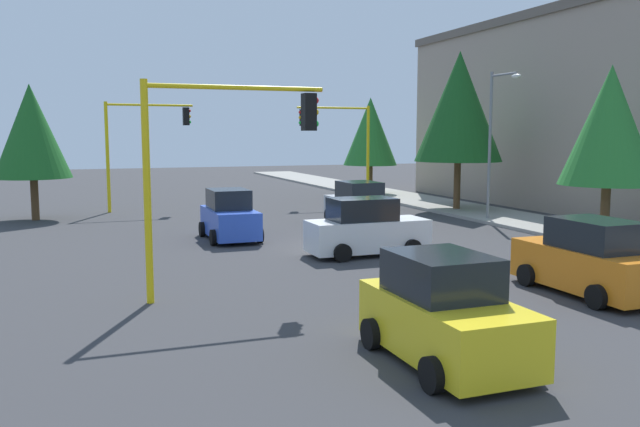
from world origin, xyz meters
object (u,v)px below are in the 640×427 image
object	(u,v)px
traffic_signal_near_right	(222,145)
car_blue	(230,217)
tree_roadside_near	(609,126)
car_yellow	(444,314)
tree_roadside_far	(370,132)
car_orange	(590,260)
street_lamp_curbside	(495,129)
car_white	(366,229)
car_silver	(358,205)
traffic_signal_far_right	(142,134)
traffic_signal_far_left	(341,134)
tree_opposite_side	(31,131)
tree_roadside_mid	(459,107)

from	to	relation	value
traffic_signal_near_right	car_blue	world-z (taller)	traffic_signal_near_right
tree_roadside_near	car_yellow	bearing A→B (deg)	-52.92
tree_roadside_far	car_orange	distance (m)	27.99
street_lamp_curbside	car_yellow	world-z (taller)	street_lamp_curbside
traffic_signal_near_right	car_white	distance (m)	7.63
car_silver	traffic_signal_far_right	bearing A→B (deg)	-135.42
traffic_signal_far_left	street_lamp_curbside	bearing A→B (deg)	18.53
traffic_signal_far_left	car_blue	size ratio (longest dim) A/B	1.57
traffic_signal_far_left	car_orange	bearing A→B (deg)	-6.12
traffic_signal_far_right	car_white	world-z (taller)	traffic_signal_far_right
street_lamp_curbside	car_white	bearing A→B (deg)	-58.26
car_yellow	tree_roadside_far	bearing A→B (deg)	157.57
traffic_signal_far_right	tree_opposite_side	distance (m)	5.65
tree_roadside_near	car_silver	bearing A→B (deg)	-133.65
tree_roadside_mid	tree_roadside_near	world-z (taller)	tree_roadside_mid
traffic_signal_far_right	traffic_signal_near_right	world-z (taller)	traffic_signal_far_right
car_yellow	car_silver	size ratio (longest dim) A/B	0.94
traffic_signal_far_left	tree_roadside_near	distance (m)	16.70
street_lamp_curbside	car_orange	size ratio (longest dim) A/B	1.68
traffic_signal_far_left	tree_roadside_far	distance (m)	5.51
traffic_signal_far_right	car_orange	size ratio (longest dim) A/B	1.40
street_lamp_curbside	tree_roadside_far	world-z (taller)	street_lamp_curbside
car_white	tree_roadside_near	bearing A→B (deg)	90.00
tree_roadside_near	car_orange	world-z (taller)	tree_roadside_near
traffic_signal_far_left	car_orange	size ratio (longest dim) A/B	1.39
tree_opposite_side	traffic_signal_far_right	bearing A→B (deg)	110.74
traffic_signal_far_left	tree_roadside_near	bearing A→B (deg)	16.64
car_blue	street_lamp_curbside	bearing A→B (deg)	93.03
traffic_signal_far_right	car_silver	size ratio (longest dim) A/B	1.46
tree_roadside_far	car_orange	world-z (taller)	tree_roadside_far
traffic_signal_far_right	tree_roadside_mid	bearing A→B (deg)	69.11
traffic_signal_far_right	traffic_signal_near_right	distance (m)	20.00
tree_opposite_side	car_orange	xyz separation A→B (m)	(21.07, 14.24, -3.35)
street_lamp_curbside	tree_roadside_far	distance (m)	14.39
tree_roadside_mid	car_orange	xyz separation A→B (m)	(17.07, -6.76, -4.65)
car_white	car_yellow	world-z (taller)	same
car_yellow	car_silver	distance (m)	18.33
street_lamp_curbside	tree_opposite_side	world-z (taller)	street_lamp_curbside
tree_roadside_far	tree_roadside_mid	size ratio (longest dim) A/B	0.78
street_lamp_curbside	car_white	size ratio (longest dim) A/B	1.70
tree_roadside_mid	tree_roadside_near	xyz separation A→B (m)	(10.00, 0.50, -1.10)
tree_roadside_mid	car_white	world-z (taller)	tree_roadside_mid
car_yellow	traffic_signal_near_right	bearing A→B (deg)	-156.28
traffic_signal_near_right	tree_roadside_far	bearing A→B (deg)	147.73
tree_roadside_far	car_white	bearing A→B (deg)	-25.10
traffic_signal_far_right	car_orange	distance (m)	24.95
traffic_signal_far_right	traffic_signal_far_left	bearing A→B (deg)	90.00
tree_roadside_mid	car_blue	xyz separation A→B (m)	(5.06, -13.51, -4.66)
car_blue	traffic_signal_far_right	bearing A→B (deg)	-168.72
street_lamp_curbside	car_blue	world-z (taller)	street_lamp_curbside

